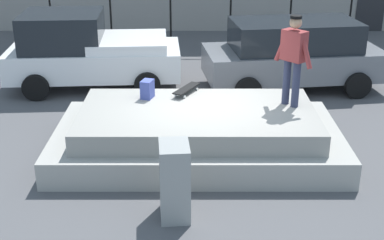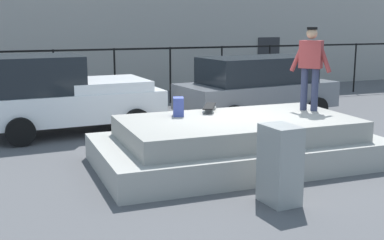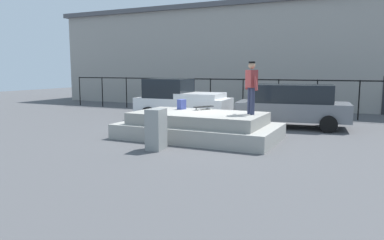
{
  "view_description": "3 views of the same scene",
  "coord_description": "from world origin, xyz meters",
  "views": [
    {
      "loc": [
        -0.26,
        -9.48,
        4.48
      ],
      "look_at": [
        -0.28,
        0.15,
        0.47
      ],
      "focal_mm": 49.88,
      "sensor_mm": 36.0,
      "label": 1
    },
    {
      "loc": [
        -4.32,
        -8.81,
        2.71
      ],
      "look_at": [
        -0.63,
        0.85,
        0.66
      ],
      "focal_mm": 47.32,
      "sensor_mm": 36.0,
      "label": 2
    },
    {
      "loc": [
        4.94,
        -11.54,
        2.32
      ],
      "look_at": [
        -0.71,
        0.27,
        0.51
      ],
      "focal_mm": 34.33,
      "sensor_mm": 36.0,
      "label": 3
    }
  ],
  "objects": [
    {
      "name": "backpack",
      "position": [
        -1.13,
        0.28,
        1.06
      ],
      "size": [
        0.27,
        0.33,
        0.36
      ],
      "primitive_type": "cube",
      "rotation": [
        0.0,
        0.0,
        1.27
      ],
      "color": "#3F4C99",
      "rests_on": "concrete_ledge"
    },
    {
      "name": "warehouse_building",
      "position": [
        0.0,
        13.88,
        3.2
      ],
      "size": [
        31.37,
        8.73,
        6.38
      ],
      "color": "gray",
      "rests_on": "ground_plane"
    },
    {
      "name": "utility_box",
      "position": [
        -0.52,
        -2.52,
        0.6
      ],
      "size": [
        0.49,
        0.64,
        1.19
      ],
      "primitive_type": "cube",
      "rotation": [
        0.0,
        0.0,
        0.09
      ],
      "color": "gray",
      "rests_on": "ground_plane"
    },
    {
      "name": "concrete_ledge",
      "position": [
        -0.16,
        -0.36,
        0.4
      ],
      "size": [
        5.31,
        2.91,
        0.88
      ],
      "color": "#9E9B93",
      "rests_on": "ground_plane"
    },
    {
      "name": "fence_row",
      "position": [
        0.0,
        6.91,
        1.26
      ],
      "size": [
        24.06,
        0.06,
        1.84
      ],
      "color": "black",
      "rests_on": "ground_plane"
    },
    {
      "name": "skateboard",
      "position": [
        -0.37,
        0.54,
        0.98
      ],
      "size": [
        0.56,
        0.81,
        0.12
      ],
      "color": "black",
      "rests_on": "concrete_ledge"
    },
    {
      "name": "car_white_pickup_near",
      "position": [
        -2.88,
        3.57,
        0.93
      ],
      "size": [
        4.38,
        2.38,
        1.89
      ],
      "color": "white",
      "rests_on": "ground_plane"
    },
    {
      "name": "car_grey_hatchback_mid",
      "position": [
        2.26,
        3.43,
        0.91
      ],
      "size": [
        4.56,
        2.53,
        1.72
      ],
      "color": "slate",
      "rests_on": "ground_plane"
    },
    {
      "name": "skateboarder",
      "position": [
        1.58,
        -0.1,
        1.86
      ],
      "size": [
        0.63,
        0.7,
        1.69
      ],
      "color": "#2D334C",
      "rests_on": "concrete_ledge"
    },
    {
      "name": "ground_plane",
      "position": [
        0.0,
        0.0,
        0.0
      ],
      "size": [
        60.0,
        60.0,
        0.0
      ],
      "primitive_type": "plane",
      "color": "#4C4C4F"
    }
  ]
}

